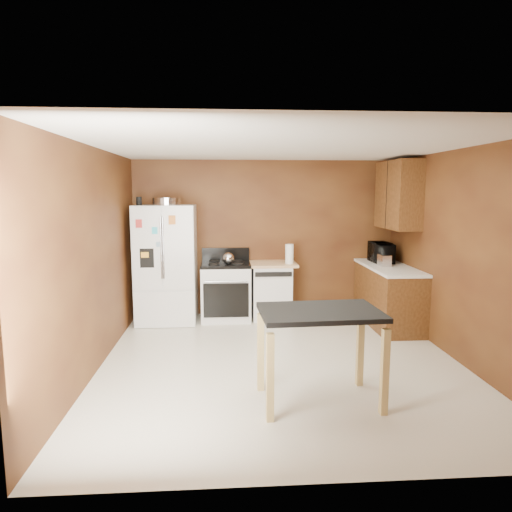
{
  "coord_description": "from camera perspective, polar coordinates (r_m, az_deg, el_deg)",
  "views": [
    {
      "loc": [
        -0.65,
        -5.11,
        2.01
      ],
      "look_at": [
        -0.24,
        0.85,
        1.16
      ],
      "focal_mm": 32.0,
      "sensor_mm": 36.0,
      "label": 1
    }
  ],
  "objects": [
    {
      "name": "roasting_pan",
      "position": [
        7.04,
        -11.14,
        6.72
      ],
      "size": [
        0.44,
        0.44,
        0.11
      ],
      "primitive_type": "cylinder",
      "color": "silver",
      "rests_on": "refrigerator"
    },
    {
      "name": "toaster",
      "position": [
        7.07,
        15.75,
        -0.52
      ],
      "size": [
        0.14,
        0.23,
        0.17
      ],
      "primitive_type": "cube",
      "rotation": [
        0.0,
        0.0,
        0.01
      ],
      "color": "silver",
      "rests_on": "right_cabinets"
    },
    {
      "name": "pen_cup",
      "position": [
        7.02,
        -14.42,
        6.67
      ],
      "size": [
        0.08,
        0.08,
        0.12
      ],
      "primitive_type": "cylinder",
      "color": "black",
      "rests_on": "refrigerator"
    },
    {
      "name": "dishwasher",
      "position": [
        7.27,
        1.93,
        -4.25
      ],
      "size": [
        0.78,
        0.63,
        0.89
      ],
      "color": "white",
      "rests_on": "ground"
    },
    {
      "name": "ceiling",
      "position": [
        5.18,
        3.38,
        13.56
      ],
      "size": [
        4.5,
        4.5,
        0.0
      ],
      "primitive_type": "plane",
      "rotation": [
        3.14,
        0.0,
        0.0
      ],
      "color": "white",
      "rests_on": "ground"
    },
    {
      "name": "green_canister",
      "position": [
        7.27,
        4.36,
        -0.35
      ],
      "size": [
        0.1,
        0.1,
        0.1
      ],
      "primitive_type": "cylinder",
      "rotation": [
        0.0,
        0.0,
        -0.06
      ],
      "color": "#40A660",
      "rests_on": "dishwasher"
    },
    {
      "name": "island",
      "position": [
        4.38,
        7.98,
        -8.56
      ],
      "size": [
        1.15,
        0.8,
        0.91
      ],
      "color": "black",
      "rests_on": "ground"
    },
    {
      "name": "refrigerator",
      "position": [
        7.12,
        -11.15,
        -0.99
      ],
      "size": [
        0.9,
        0.8,
        1.8
      ],
      "color": "white",
      "rests_on": "ground"
    },
    {
      "name": "wall_back",
      "position": [
        7.43,
        1.11,
        2.26
      ],
      "size": [
        4.2,
        0.0,
        4.2
      ],
      "primitive_type": "plane",
      "rotation": [
        1.57,
        0.0,
        0.0
      ],
      "color": "brown",
      "rests_on": "ground"
    },
    {
      "name": "wall_front",
      "position": [
        3.03,
        8.59,
        -6.48
      ],
      "size": [
        4.2,
        0.0,
        4.2
      ],
      "primitive_type": "plane",
      "rotation": [
        -1.57,
        0.0,
        0.0
      ],
      "color": "brown",
      "rests_on": "ground"
    },
    {
      "name": "gas_range",
      "position": [
        7.2,
        -3.77,
        -4.29
      ],
      "size": [
        0.76,
        0.68,
        1.1
      ],
      "color": "white",
      "rests_on": "ground"
    },
    {
      "name": "paper_towel",
      "position": [
        7.11,
        4.19,
        0.27
      ],
      "size": [
        0.16,
        0.16,
        0.3
      ],
      "primitive_type": "cylinder",
      "rotation": [
        0.0,
        0.0,
        0.33
      ],
      "color": "white",
      "rests_on": "dishwasher"
    },
    {
      "name": "wall_left",
      "position": [
        5.37,
        -19.57,
        -0.48
      ],
      "size": [
        0.0,
        4.5,
        4.5
      ],
      "primitive_type": "plane",
      "rotation": [
        1.57,
        0.0,
        1.57
      ],
      "color": "brown",
      "rests_on": "ground"
    },
    {
      "name": "microwave",
      "position": [
        7.41,
        15.4,
        0.32
      ],
      "size": [
        0.36,
        0.52,
        0.28
      ],
      "primitive_type": "imported",
      "rotation": [
        0.0,
        0.0,
        1.6
      ],
      "color": "black",
      "rests_on": "right_cabinets"
    },
    {
      "name": "right_cabinets",
      "position": [
        7.13,
        16.54,
        -1.1
      ],
      "size": [
        0.63,
        1.58,
        2.45
      ],
      "color": "brown",
      "rests_on": "ground"
    },
    {
      "name": "floor",
      "position": [
        5.53,
        3.16,
        -13.19
      ],
      "size": [
        4.5,
        4.5,
        0.0
      ],
      "primitive_type": "plane",
      "color": "beige",
      "rests_on": "ground"
    },
    {
      "name": "kettle",
      "position": [
        6.96,
        -3.48,
        -0.3
      ],
      "size": [
        0.18,
        0.18,
        0.18
      ],
      "primitive_type": "sphere",
      "color": "silver",
      "rests_on": "gas_range"
    },
    {
      "name": "wall_right",
      "position": [
        5.85,
        24.13,
        -0.04
      ],
      "size": [
        0.0,
        4.5,
        4.5
      ],
      "primitive_type": "plane",
      "rotation": [
        1.57,
        0.0,
        -1.57
      ],
      "color": "brown",
      "rests_on": "ground"
    }
  ]
}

